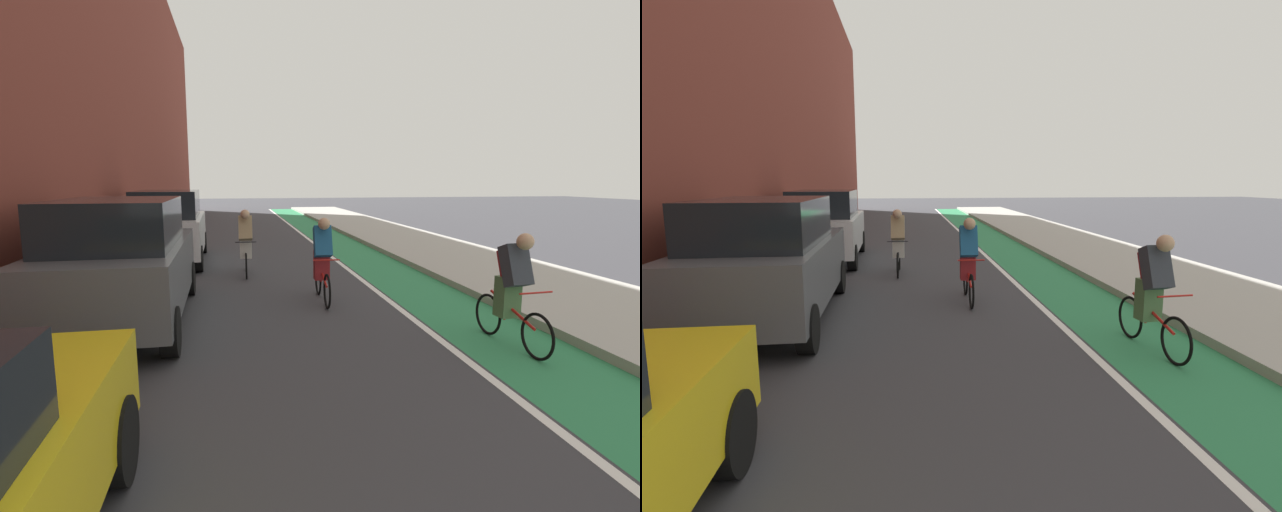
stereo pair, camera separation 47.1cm
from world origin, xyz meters
The scene contains 10 objects.
ground_plane centered at (0.00, 16.48, 0.00)m, with size 90.11×90.11×0.00m, color #38383D.
bike_lane_paint centered at (2.87, 18.48, 0.00)m, with size 1.60×40.96×0.00m, color #2D8451.
lane_divider_stripe centered at (1.97, 18.48, 0.00)m, with size 0.12×40.96×0.00m, color white.
sidewalk_right centered at (5.40, 18.48, 0.07)m, with size 3.46×40.96×0.14m, color #A8A59E.
building_facade_left centered at (-5.47, 18.46, 5.80)m, with size 4.15×40.96×11.62m.
parked_suv_gray centered at (-2.62, 9.54, 1.02)m, with size 2.00×4.54×1.98m.
parked_suv_white centered at (-2.62, 15.27, 1.02)m, with size 1.95×4.33×1.98m.
cyclist_mid centered at (2.81, 7.50, 0.84)m, with size 0.48×1.66×1.59m.
cyclist_trailing centered at (0.72, 10.35, 0.81)m, with size 0.48×1.68×1.59m.
cyclist_far centered at (-0.61, 13.19, 0.84)m, with size 0.48×1.66×1.58m.
Camera 2 is at (-0.45, 1.71, 2.27)m, focal length 26.66 mm.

